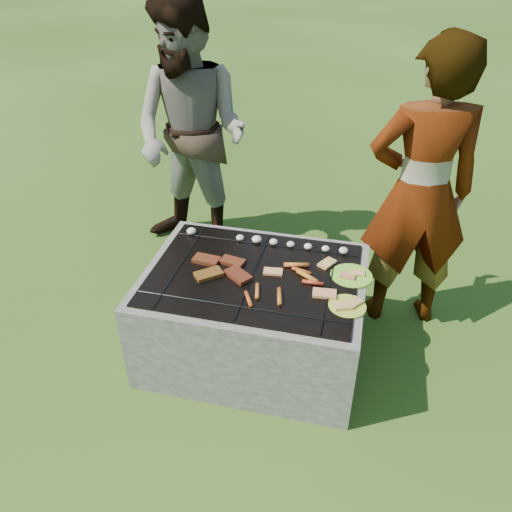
{
  "coord_description": "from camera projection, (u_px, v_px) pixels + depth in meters",
  "views": [
    {
      "loc": [
        0.56,
        -2.32,
        2.33
      ],
      "look_at": [
        0.0,
        0.05,
        0.7
      ],
      "focal_mm": 35.0,
      "sensor_mm": 36.0,
      "label": 1
    }
  ],
  "objects": [
    {
      "name": "bystander",
      "position": [
        191.0,
        135.0,
        3.79
      ],
      "size": [
        1.11,
        0.96,
        1.97
      ],
      "primitive_type": "imported",
      "rotation": [
        0.0,
        0.0,
        -0.25
      ],
      "color": "gray",
      "rests_on": "ground"
    },
    {
      "name": "cook",
      "position": [
        420.0,
        194.0,
        3.06
      ],
      "size": [
        0.77,
        0.59,
        1.89
      ],
      "primitive_type": "imported",
      "rotation": [
        0.0,
        0.0,
        3.36
      ],
      "color": "gray",
      "rests_on": "ground"
    },
    {
      "name": "mushrooms",
      "position": [
        271.0,
        241.0,
        3.19
      ],
      "size": [
        1.06,
        0.06,
        0.04
      ],
      "color": "beige",
      "rests_on": "fire_pit"
    },
    {
      "name": "pork_slabs",
      "position": [
        221.0,
        268.0,
        2.96
      ],
      "size": [
        0.41,
        0.3,
        0.02
      ],
      "color": "brown",
      "rests_on": "fire_pit"
    },
    {
      "name": "bread_on_grate",
      "position": [
        311.0,
        278.0,
        2.88
      ],
      "size": [
        0.45,
        0.41,
        0.02
      ],
      "color": "tan",
      "rests_on": "fire_pit"
    },
    {
      "name": "lawn",
      "position": [
        254.0,
        349.0,
        3.28
      ],
      "size": [
        60.0,
        60.0,
        0.0
      ],
      "primitive_type": "plane",
      "color": "#254210",
      "rests_on": "ground"
    },
    {
      "name": "plate_near",
      "position": [
        347.0,
        306.0,
        2.69
      ],
      "size": [
        0.21,
        0.21,
        0.03
      ],
      "color": "yellow",
      "rests_on": "fire_pit"
    },
    {
      "name": "sausages",
      "position": [
        288.0,
        281.0,
        2.85
      ],
      "size": [
        0.42,
        0.47,
        0.03
      ],
      "color": "orange",
      "rests_on": "fire_pit"
    },
    {
      "name": "fire_pit",
      "position": [
        254.0,
        316.0,
        3.12
      ],
      "size": [
        1.3,
        1.0,
        0.62
      ],
      "color": "#A9A295",
      "rests_on": "ground"
    },
    {
      "name": "plate_far",
      "position": [
        351.0,
        276.0,
        2.92
      ],
      "size": [
        0.25,
        0.25,
        0.03
      ],
      "color": "#BCDF35",
      "rests_on": "fire_pit"
    }
  ]
}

